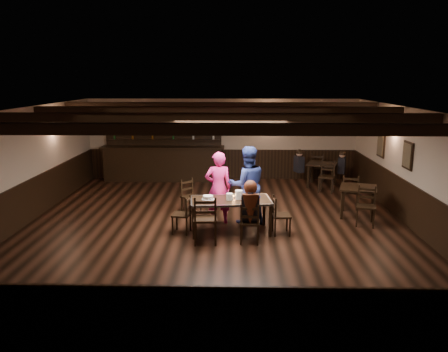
{
  "coord_description": "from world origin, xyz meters",
  "views": [
    {
      "loc": [
        0.42,
        -9.63,
        3.36
      ],
      "look_at": [
        0.18,
        0.2,
        1.15
      ],
      "focal_mm": 35.0,
      "sensor_mm": 36.0,
      "label": 1
    }
  ],
  "objects_px": {
    "chair_near_left": "(205,216)",
    "woman_pink": "(218,188)",
    "bar_counter": "(163,159)",
    "dining_table": "(231,202)",
    "chair_near_right": "(250,220)",
    "man_blue": "(247,185)",
    "cake": "(208,198)"
  },
  "relations": [
    {
      "from": "chair_near_left",
      "to": "woman_pink",
      "type": "xyz_separation_m",
      "value": [
        0.22,
        1.38,
        0.25
      ]
    },
    {
      "from": "bar_counter",
      "to": "dining_table",
      "type": "bearing_deg",
      "value": -65.64
    },
    {
      "from": "dining_table",
      "to": "chair_near_right",
      "type": "height_order",
      "value": "chair_near_right"
    },
    {
      "from": "man_blue",
      "to": "chair_near_right",
      "type": "bearing_deg",
      "value": 80.6
    },
    {
      "from": "chair_near_left",
      "to": "bar_counter",
      "type": "height_order",
      "value": "bar_counter"
    },
    {
      "from": "chair_near_right",
      "to": "woman_pink",
      "type": "xyz_separation_m",
      "value": [
        -0.7,
        1.32,
        0.35
      ]
    },
    {
      "from": "man_blue",
      "to": "cake",
      "type": "relative_size",
      "value": 6.47
    },
    {
      "from": "chair_near_right",
      "to": "bar_counter",
      "type": "relative_size",
      "value": 0.21
    },
    {
      "from": "dining_table",
      "to": "chair_near_left",
      "type": "bearing_deg",
      "value": -123.98
    },
    {
      "from": "woman_pink",
      "to": "man_blue",
      "type": "distance_m",
      "value": 0.68
    },
    {
      "from": "chair_near_left",
      "to": "bar_counter",
      "type": "bearing_deg",
      "value": 107.05
    },
    {
      "from": "chair_near_left",
      "to": "dining_table",
      "type": "bearing_deg",
      "value": 56.02
    },
    {
      "from": "chair_near_left",
      "to": "bar_counter",
      "type": "distance_m",
      "value": 6.12
    },
    {
      "from": "chair_near_left",
      "to": "woman_pink",
      "type": "relative_size",
      "value": 0.6
    },
    {
      "from": "chair_near_right",
      "to": "cake",
      "type": "bearing_deg",
      "value": 143.13
    },
    {
      "from": "dining_table",
      "to": "woman_pink",
      "type": "distance_m",
      "value": 0.71
    },
    {
      "from": "bar_counter",
      "to": "man_blue",
      "type": "bearing_deg",
      "value": -58.78
    },
    {
      "from": "cake",
      "to": "bar_counter",
      "type": "distance_m",
      "value": 5.42
    },
    {
      "from": "woman_pink",
      "to": "dining_table",
      "type": "bearing_deg",
      "value": 107.45
    },
    {
      "from": "chair_near_right",
      "to": "man_blue",
      "type": "height_order",
      "value": "man_blue"
    },
    {
      "from": "dining_table",
      "to": "man_blue",
      "type": "xyz_separation_m",
      "value": [
        0.38,
        0.66,
        0.23
      ]
    },
    {
      "from": "chair_near_left",
      "to": "bar_counter",
      "type": "relative_size",
      "value": 0.25
    },
    {
      "from": "man_blue",
      "to": "bar_counter",
      "type": "bearing_deg",
      "value": -69.07
    },
    {
      "from": "woman_pink",
      "to": "bar_counter",
      "type": "distance_m",
      "value": 4.9
    },
    {
      "from": "chair_near_left",
      "to": "man_blue",
      "type": "relative_size",
      "value": 0.56
    },
    {
      "from": "chair_near_left",
      "to": "cake",
      "type": "height_order",
      "value": "chair_near_left"
    },
    {
      "from": "man_blue",
      "to": "bar_counter",
      "type": "relative_size",
      "value": 0.45
    },
    {
      "from": "man_blue",
      "to": "cake",
      "type": "xyz_separation_m",
      "value": [
        -0.88,
        -0.68,
        -0.12
      ]
    },
    {
      "from": "dining_table",
      "to": "chair_near_right",
      "type": "bearing_deg",
      "value": -60.01
    },
    {
      "from": "dining_table",
      "to": "chair_near_right",
      "type": "xyz_separation_m",
      "value": [
        0.4,
        -0.7,
        -0.18
      ]
    },
    {
      "from": "chair_near_left",
      "to": "man_blue",
      "type": "bearing_deg",
      "value": 57.84
    },
    {
      "from": "dining_table",
      "to": "woman_pink",
      "type": "relative_size",
      "value": 1.08
    }
  ]
}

